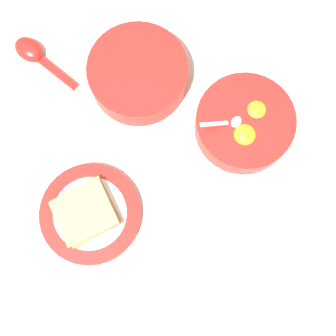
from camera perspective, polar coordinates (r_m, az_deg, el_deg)
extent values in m
plane|color=beige|center=(0.88, -3.76, 9.26)|extent=(3.00, 3.00, 0.00)
cylinder|color=red|center=(0.85, 9.26, 5.32)|extent=(0.17, 0.17, 0.05)
cylinder|color=white|center=(0.84, 9.34, 5.48)|extent=(0.15, 0.15, 0.02)
ellipsoid|color=yellow|center=(0.81, 9.32, 4.03)|extent=(0.04, 0.04, 0.02)
ellipsoid|color=yellow|center=(0.83, 10.74, 6.99)|extent=(0.03, 0.03, 0.02)
cylinder|color=black|center=(0.82, 8.23, 5.74)|extent=(0.04, 0.04, 0.00)
ellipsoid|color=silver|center=(0.82, 8.29, 5.55)|extent=(0.03, 0.02, 0.01)
cube|color=silver|center=(0.79, 5.67, 5.38)|extent=(0.04, 0.04, 0.03)
cylinder|color=red|center=(0.83, -9.41, -5.52)|extent=(0.18, 0.18, 0.01)
cylinder|color=white|center=(0.82, -9.50, -5.46)|extent=(0.13, 0.13, 0.00)
cube|color=tan|center=(0.82, -9.90, -5.32)|extent=(0.12, 0.12, 0.01)
cube|color=tan|center=(0.81, -10.18, -5.45)|extent=(0.12, 0.12, 0.01)
ellipsoid|color=red|center=(0.94, -16.61, 13.68)|extent=(0.05, 0.06, 0.03)
cube|color=red|center=(0.91, -13.35, 11.20)|extent=(0.02, 0.09, 0.01)
cylinder|color=red|center=(0.87, -3.66, 11.33)|extent=(0.18, 0.18, 0.06)
cylinder|color=white|center=(0.85, -3.73, 11.77)|extent=(0.15, 0.15, 0.02)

